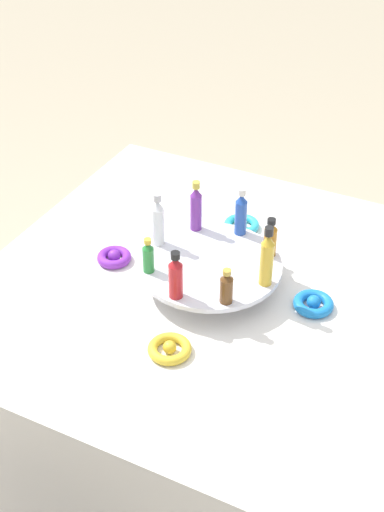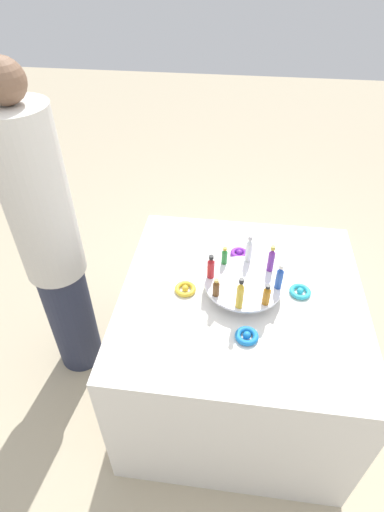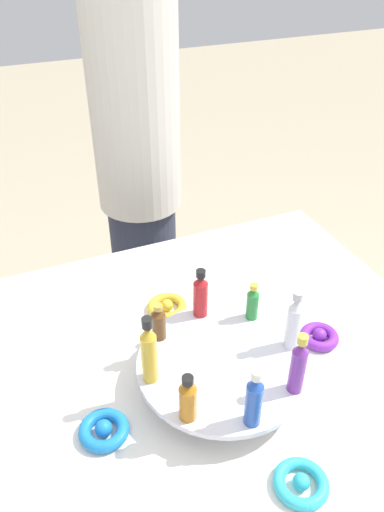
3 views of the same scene
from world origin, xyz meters
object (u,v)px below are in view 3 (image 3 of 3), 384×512
at_px(ribbon_bow_blue, 104,430).
at_px(bottle_brown, 159,323).
at_px(bottle_green, 253,303).
at_px(ribbon_bow_gold, 167,307).
at_px(bottle_gold, 149,352).
at_px(bottle_purple, 298,366).
at_px(person_figure, 138,165).
at_px(bottle_blue, 254,399).
at_px(bottle_amber, 188,399).
at_px(ribbon_bow_purple, 319,336).
at_px(bottle_red, 201,295).
at_px(display_stand, 223,368).
at_px(ribbon_bow_teal, 301,483).
at_px(bottle_clear, 294,322).

bearing_deg(ribbon_bow_blue, bottle_brown, -49.32).
xyz_separation_m(bottle_green, ribbon_bow_gold, (0.16, 0.14, -0.09)).
bearing_deg(bottle_brown, bottle_gold, 151.68).
relative_size(bottle_purple, bottle_green, 1.51).
distance_m(ribbon_bow_blue, person_figure, 1.02).
relative_size(bottle_blue, bottle_gold, 0.84).
bearing_deg(bottle_gold, bottle_amber, -163.32).
distance_m(bottle_blue, ribbon_bow_blue, 0.29).
distance_m(ribbon_bow_purple, ribbon_bow_gold, 0.36).
bearing_deg(bottle_purple, bottle_red, 16.68).
bearing_deg(ribbon_bow_gold, bottle_amber, 165.59).
bearing_deg(bottle_gold, person_figure, -16.47).
distance_m(bottle_amber, person_figure, 1.05).
height_order(bottle_brown, ribbon_bow_purple, bottle_brown).
relative_size(bottle_gold, person_figure, 0.09).
distance_m(bottle_red, person_figure, 0.79).
bearing_deg(bottle_gold, bottle_red, -50.82).
distance_m(display_stand, ribbon_bow_gold, 0.26).
distance_m(ribbon_bow_teal, ribbon_bow_gold, 0.51).
bearing_deg(ribbon_bow_purple, bottle_amber, 107.71).
bearing_deg(bottle_gold, ribbon_bow_teal, -147.57).
bearing_deg(ribbon_bow_blue, ribbon_bow_gold, -39.44).
xyz_separation_m(bottle_red, bottle_amber, (-0.24, 0.13, -0.01)).
relative_size(bottle_amber, ribbon_bow_teal, 1.07).
bearing_deg(bottle_brown, display_stand, -140.82).
height_order(bottle_blue, ribbon_bow_teal, bottle_blue).
bearing_deg(person_figure, bottle_green, 6.91).
relative_size(bottle_clear, bottle_amber, 1.39).
bearing_deg(bottle_brown, bottle_purple, -140.82).
xyz_separation_m(bottle_green, bottle_amber, (-0.18, 0.23, 0.01)).
bearing_deg(bottle_amber, display_stand, -50.82).
bearing_deg(bottle_blue, ribbon_bow_teal, -159.84).
bearing_deg(bottle_amber, bottle_clear, -73.32).
bearing_deg(ribbon_bow_gold, bottle_gold, 153.09).
bearing_deg(bottle_clear, bottle_amber, 106.68).
bearing_deg(ribbon_bow_gold, bottle_brown, 154.10).
relative_size(bottle_brown, ribbon_bow_purple, 1.00).
bearing_deg(ribbon_bow_purple, person_figure, 8.18).
relative_size(ribbon_bow_teal, ribbon_bow_gold, 1.00).
xyz_separation_m(bottle_green, bottle_brown, (0.02, 0.21, -0.00)).
bearing_deg(display_stand, ribbon_bow_blue, 95.56).
height_order(bottle_brown, bottle_amber, bottle_amber).
relative_size(bottle_purple, bottle_gold, 0.89).
bearing_deg(ribbon_bow_blue, person_figure, -21.63).
bearing_deg(bottle_brown, ribbon_bow_purple, -104.41).
height_order(bottle_red, bottle_gold, bottle_gold).
xyz_separation_m(bottle_red, bottle_gold, (-0.13, 0.16, 0.02)).
relative_size(display_stand, bottle_brown, 3.95).
distance_m(display_stand, bottle_purple, 0.17).
relative_size(bottle_clear, ribbon_bow_blue, 1.50).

